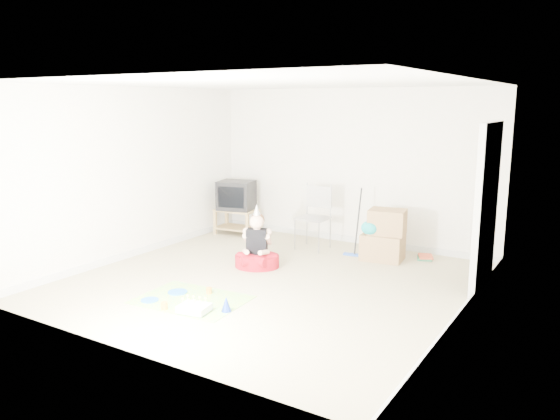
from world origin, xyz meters
The scene contains 16 objects.
ground centered at (0.00, 0.00, 0.00)m, with size 5.00×5.00×0.00m, color tan.
doorway_recess centered at (2.48, 1.20, 1.02)m, with size 0.02×0.90×2.05m, color black.
tv_stand centered at (-1.98, 1.93, 0.27)m, with size 0.78×0.53×0.46m.
crt_tv centered at (-1.98, 1.93, 0.72)m, with size 0.60×0.50×0.52m, color black.
folding_chair centered at (-0.32, 1.77, 0.51)m, with size 0.48×0.46×1.06m.
cardboard_boxes centered at (0.90, 1.77, 0.37)m, with size 0.68×0.56×0.78m.
floor_mop centered at (0.40, 1.73, 0.26)m, with size 0.27×0.35×1.04m.
book_pile centered at (1.45, 2.14, 0.03)m, with size 0.29×0.33×0.06m.
seated_woman centered at (-0.52, 0.45, 0.20)m, with size 0.85×0.85×0.93m.
party_mat centered at (-0.44, -1.10, 0.00)m, with size 1.30×0.94×0.01m, color #DE2E94.
birthday_cake centered at (-0.14, -1.40, 0.05)m, with size 0.38×0.32×0.15m.
blue_plate_near centered at (-0.75, -1.01, 0.01)m, with size 0.25×0.25×0.01m, color blue.
blue_plate_far centered at (-0.85, -1.40, 0.01)m, with size 0.21×0.21×0.01m, color blue.
orange_cup_near centered at (-0.39, -0.83, 0.05)m, with size 0.07×0.07×0.08m, color orange.
orange_cup_far centered at (-0.49, -1.52, 0.05)m, with size 0.08×0.08×0.09m, color orange.
blue_party_hat centered at (0.16, -1.19, 0.09)m, with size 0.12×0.12×0.17m, color blue.
Camera 1 is at (3.80, -5.89, 2.36)m, focal length 35.00 mm.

